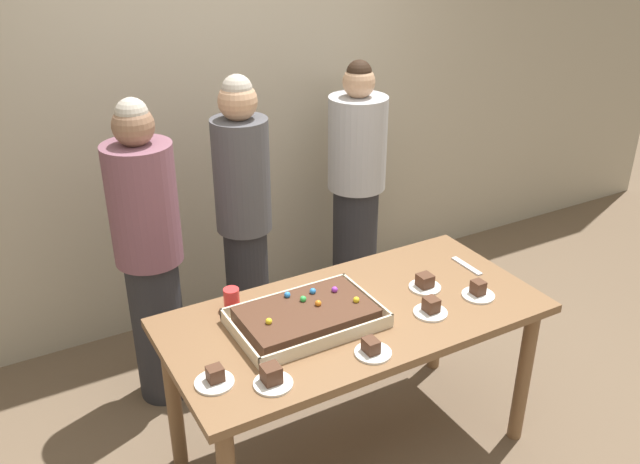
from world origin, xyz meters
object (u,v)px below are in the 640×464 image
object	(u,v)px
plated_slice_center_front	(372,349)
plated_slice_far_right	(431,309)
sheet_cake	(306,317)
cake_server_utensil	(467,266)
plated_slice_near_left	(272,378)
drink_cup_nearest	(232,299)
person_green_shirt_behind	(356,187)
person_serving_front	(244,218)
party_table	(355,331)
plated_slice_far_left	(215,379)
plated_slice_near_right	(425,284)
person_striped_tie_right	(150,254)
plated_slice_center_back	(478,292)

from	to	relation	value
plated_slice_center_front	plated_slice_far_right	bearing A→B (deg)	17.33
sheet_cake	cake_server_utensil	distance (m)	0.93
plated_slice_center_front	cake_server_utensil	size ratio (longest dim) A/B	0.75
plated_slice_near_left	cake_server_utensil	xyz separation A→B (m)	(1.23, 0.34, -0.02)
sheet_cake	drink_cup_nearest	xyz separation A→B (m)	(-0.23, 0.27, 0.01)
sheet_cake	person_green_shirt_behind	world-z (taller)	person_green_shirt_behind
plated_slice_far_right	cake_server_utensil	bearing A→B (deg)	30.58
drink_cup_nearest	person_serving_front	bearing A→B (deg)	62.26
party_table	sheet_cake	size ratio (longest dim) A/B	2.70
drink_cup_nearest	cake_server_utensil	size ratio (longest dim) A/B	0.50
party_table	plated_slice_far_left	xyz separation A→B (m)	(-0.72, -0.15, 0.12)
plated_slice_center_front	cake_server_utensil	xyz separation A→B (m)	(0.80, 0.37, -0.02)
plated_slice_far_left	plated_slice_near_right	bearing A→B (deg)	8.62
plated_slice_far_left	person_green_shirt_behind	world-z (taller)	person_green_shirt_behind
plated_slice_far_right	plated_slice_center_front	xyz separation A→B (m)	(-0.39, -0.12, -0.00)
plated_slice_far_right	drink_cup_nearest	world-z (taller)	drink_cup_nearest
person_striped_tie_right	person_green_shirt_behind	bearing A→B (deg)	74.99
drink_cup_nearest	cake_server_utensil	world-z (taller)	drink_cup_nearest
party_table	plated_slice_center_back	bearing A→B (deg)	-16.17
party_table	plated_slice_near_right	distance (m)	0.41
party_table	person_striped_tie_right	xyz separation A→B (m)	(-0.66, 0.87, 0.16)
plated_slice_near_right	person_striped_tie_right	bearing A→B (deg)	140.67
plated_slice_near_left	person_serving_front	xyz separation A→B (m)	(0.44, 1.25, 0.05)
party_table	sheet_cake	world-z (taller)	sheet_cake
person_serving_front	person_green_shirt_behind	bearing A→B (deg)	109.75
plated_slice_near_right	plated_slice_far_right	xyz separation A→B (m)	(-0.11, -0.18, -0.00)
plated_slice_center_back	person_striped_tie_right	size ratio (longest dim) A/B	0.09
plated_slice_near_right	plated_slice_center_front	xyz separation A→B (m)	(-0.50, -0.31, -0.00)
person_striped_tie_right	plated_slice_near_left	bearing A→B (deg)	-20.31
plated_slice_near_left	cake_server_utensil	distance (m)	1.28
plated_slice_center_back	plated_slice_far_right	bearing A→B (deg)	-178.20
sheet_cake	plated_slice_near_left	xyz separation A→B (m)	(-0.30, -0.29, -0.01)
party_table	plated_slice_center_front	world-z (taller)	plated_slice_center_front
plated_slice_far_right	person_green_shirt_behind	size ratio (longest dim) A/B	0.09
plated_slice_far_left	plated_slice_center_front	bearing A→B (deg)	-12.62
plated_slice_near_left	person_striped_tie_right	bearing A→B (deg)	96.19
party_table	plated_slice_near_right	size ratio (longest dim) A/B	11.20
person_striped_tie_right	drink_cup_nearest	bearing A→B (deg)	-7.92
plated_slice_near_left	person_serving_front	bearing A→B (deg)	70.77
person_striped_tie_right	plated_slice_center_front	bearing A→B (deg)	-1.14
drink_cup_nearest	cake_server_utensil	bearing A→B (deg)	-10.53
plated_slice_near_left	person_green_shirt_behind	size ratio (longest dim) A/B	0.09
sheet_cake	party_table	bearing A→B (deg)	-5.45
plated_slice_center_front	plated_slice_center_back	distance (m)	0.68
plated_slice_center_front	plated_slice_center_back	world-z (taller)	plated_slice_center_back
plated_slice_far_left	sheet_cake	bearing A→B (deg)	20.08
plated_slice_far_right	plated_slice_near_left	bearing A→B (deg)	-173.37
plated_slice_far_left	person_serving_front	distance (m)	1.30
plated_slice_far_right	plated_slice_far_left	bearing A→B (deg)	179.07
plated_slice_near_left	plated_slice_center_back	distance (m)	1.10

